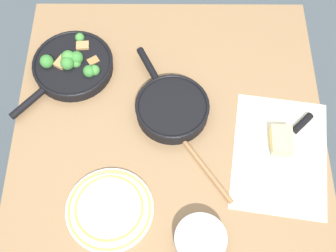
{
  "coord_description": "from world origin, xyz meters",
  "views": [
    {
      "loc": [
        0.69,
        0.0,
        2.07
      ],
      "look_at": [
        0.0,
        0.0,
        0.77
      ],
      "focal_mm": 50.0,
      "sensor_mm": 36.0,
      "label": 1
    }
  ],
  "objects_px": {
    "skillet_broccoli": "(71,65)",
    "skillet_eggs": "(171,108)",
    "cheese_block": "(280,141)",
    "dinner_plate_stack": "(108,209)",
    "wooden_spoon": "(186,144)",
    "prep_bowl_steel": "(199,241)",
    "grater_knife": "(293,131)"
  },
  "relations": [
    {
      "from": "skillet_eggs",
      "to": "cheese_block",
      "type": "relative_size",
      "value": 3.76
    },
    {
      "from": "dinner_plate_stack",
      "to": "prep_bowl_steel",
      "type": "xyz_separation_m",
      "value": [
        0.1,
        0.26,
        0.02
      ]
    },
    {
      "from": "grater_knife",
      "to": "dinner_plate_stack",
      "type": "bearing_deg",
      "value": -19.58
    },
    {
      "from": "skillet_broccoli",
      "to": "cheese_block",
      "type": "relative_size",
      "value": 3.7
    },
    {
      "from": "skillet_eggs",
      "to": "dinner_plate_stack",
      "type": "bearing_deg",
      "value": 125.45
    },
    {
      "from": "grater_knife",
      "to": "cheese_block",
      "type": "bearing_deg",
      "value": -3.4
    },
    {
      "from": "grater_knife",
      "to": "cheese_block",
      "type": "height_order",
      "value": "cheese_block"
    },
    {
      "from": "dinner_plate_stack",
      "to": "cheese_block",
      "type": "bearing_deg",
      "value": 112.66
    },
    {
      "from": "wooden_spoon",
      "to": "skillet_eggs",
      "type": "bearing_deg",
      "value": -13.17
    },
    {
      "from": "wooden_spoon",
      "to": "dinner_plate_stack",
      "type": "xyz_separation_m",
      "value": [
        0.21,
        -0.23,
        0.0
      ]
    },
    {
      "from": "cheese_block",
      "to": "dinner_plate_stack",
      "type": "relative_size",
      "value": 0.36
    },
    {
      "from": "skillet_broccoli",
      "to": "dinner_plate_stack",
      "type": "relative_size",
      "value": 1.35
    },
    {
      "from": "grater_knife",
      "to": "cheese_block",
      "type": "distance_m",
      "value": 0.07
    },
    {
      "from": "cheese_block",
      "to": "prep_bowl_steel",
      "type": "distance_m",
      "value": 0.41
    },
    {
      "from": "grater_knife",
      "to": "dinner_plate_stack",
      "type": "xyz_separation_m",
      "value": [
        0.26,
        -0.57,
        0.0
      ]
    },
    {
      "from": "wooden_spoon",
      "to": "grater_knife",
      "type": "relative_size",
      "value": 1.76
    },
    {
      "from": "skillet_eggs",
      "to": "wooden_spoon",
      "type": "height_order",
      "value": "skillet_eggs"
    },
    {
      "from": "skillet_eggs",
      "to": "cheese_block",
      "type": "height_order",
      "value": "skillet_eggs"
    },
    {
      "from": "skillet_broccoli",
      "to": "wooden_spoon",
      "type": "height_order",
      "value": "skillet_broccoli"
    },
    {
      "from": "grater_knife",
      "to": "wooden_spoon",
      "type": "bearing_deg",
      "value": -35.99
    },
    {
      "from": "cheese_block",
      "to": "dinner_plate_stack",
      "type": "distance_m",
      "value": 0.57
    },
    {
      "from": "skillet_eggs",
      "to": "grater_knife",
      "type": "xyz_separation_m",
      "value": [
        0.07,
        0.39,
        -0.02
      ]
    },
    {
      "from": "prep_bowl_steel",
      "to": "dinner_plate_stack",
      "type": "bearing_deg",
      "value": -110.13
    },
    {
      "from": "skillet_eggs",
      "to": "grater_knife",
      "type": "height_order",
      "value": "skillet_eggs"
    },
    {
      "from": "wooden_spoon",
      "to": "dinner_plate_stack",
      "type": "height_order",
      "value": "dinner_plate_stack"
    },
    {
      "from": "skillet_broccoli",
      "to": "skillet_eggs",
      "type": "distance_m",
      "value": 0.38
    },
    {
      "from": "grater_knife",
      "to": "prep_bowl_steel",
      "type": "bearing_deg",
      "value": 4.84
    },
    {
      "from": "wooden_spoon",
      "to": "cheese_block",
      "type": "xyz_separation_m",
      "value": [
        -0.01,
        0.29,
        0.01
      ]
    },
    {
      "from": "wooden_spoon",
      "to": "dinner_plate_stack",
      "type": "distance_m",
      "value": 0.31
    },
    {
      "from": "skillet_broccoli",
      "to": "wooden_spoon",
      "type": "bearing_deg",
      "value": 94.17
    },
    {
      "from": "cheese_block",
      "to": "prep_bowl_steel",
      "type": "relative_size",
      "value": 0.64
    },
    {
      "from": "wooden_spoon",
      "to": "prep_bowl_steel",
      "type": "distance_m",
      "value": 0.31
    }
  ]
}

